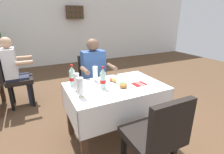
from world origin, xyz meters
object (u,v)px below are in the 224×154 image
Objects in this scene: main_dining_table at (115,98)px; chair_near_camera_side at (156,136)px; background_patron at (15,69)px; chair_far_diner_seat at (94,81)px; cola_bottle_secondary at (103,79)px; beer_glass_right at (77,82)px; beer_glass_left at (95,74)px; cola_bottle_primary at (72,77)px; beer_glass_middle at (80,87)px; plate_far_diner at (112,81)px; napkin_cutlery_set at (139,84)px; seated_diner_far at (95,74)px; plate_near_camera at (124,87)px; background_chair_right at (13,77)px; wall_bottle_rack at (75,12)px.

chair_near_camera_side reaches higher than main_dining_table.
chair_far_diner_seat is at bearing -34.08° from background_patron.
cola_bottle_secondary reaches higher than main_dining_table.
chair_near_camera_side is 0.85m from cola_bottle_secondary.
main_dining_table is 0.56m from beer_glass_right.
beer_glass_right is at bearing 175.54° from main_dining_table.
cola_bottle_primary reaches higher than beer_glass_left.
chair_far_diner_seat is 1.57m from chair_near_camera_side.
main_dining_table is 0.57m from beer_glass_middle.
beer_glass_right is (-0.49, -0.08, 0.09)m from plate_far_diner.
plate_far_diner is 1.15× the size of napkin_cutlery_set.
beer_glass_middle is at bearing -120.00° from seated_diner_far.
chair_near_camera_side is 3.63× the size of cola_bottle_primary.
chair_far_diner_seat is 1.06m from beer_glass_middle.
beer_glass_middle is at bearing 179.67° from plate_near_camera.
napkin_cutlery_set reaches higher than main_dining_table.
background_chair_right is 0.16m from background_patron.
plate_near_camera is 0.23m from napkin_cutlery_set.
seated_diner_far is at bearing -36.90° from background_chair_right.
beer_glass_middle is at bearing -117.93° from chair_far_diner_seat.
plate_near_camera is 1.26× the size of beer_glass_left.
napkin_cutlery_set is at bearing 67.40° from chair_near_camera_side.
cola_bottle_secondary is at bearing -9.32° from beer_glass_right.
background_patron is (-1.01, 1.33, -0.15)m from beer_glass_left.
cola_bottle_primary is at bearing -105.62° from wall_bottle_rack.
beer_glass_right is (-0.47, -0.75, 0.32)m from chair_far_diner_seat.
napkin_cutlery_set is (0.29, 0.69, 0.21)m from chair_near_camera_side.
beer_glass_right is at bearing -144.45° from beer_glass_left.
beer_glass_middle is (-0.49, -0.24, 0.09)m from plate_far_diner.
beer_glass_right reaches higher than beer_glass_left.
main_dining_table is 5.89× the size of beer_glass_left.
background_chair_right is at bearing 123.52° from cola_bottle_secondary.
beer_glass_left is 0.37m from beer_glass_right.
wall_bottle_rack is at bearing 54.68° from background_chair_right.
plate_far_diner is 0.23× the size of background_chair_right.
napkin_cutlery_set is 2.23m from background_patron.
background_patron reaches higher than beer_glass_left.
wall_bottle_rack is at bearing 75.11° from beer_glass_right.
wall_bottle_rack is at bearing 81.40° from main_dining_table.
beer_glass_left is at bearing 121.17° from plate_near_camera.
napkin_cutlery_set is (0.46, -0.08, -0.11)m from cola_bottle_secondary.
wall_bottle_rack is (1.11, 4.34, 0.86)m from beer_glass_middle.
plate_far_diner is 0.25m from cola_bottle_secondary.
background_patron is at bearing 126.04° from plate_near_camera.
background_chair_right is (-0.76, 1.55, -0.32)m from beer_glass_right.
background_patron is (-1.20, 1.46, -0.06)m from plate_far_diner.
cola_bottle_primary is at bearing -136.01° from seated_diner_far.
cola_bottle_secondary is (-0.19, -0.13, 0.10)m from plate_far_diner.
beer_glass_middle is 4.56m from wall_bottle_rack.
beer_glass_middle is at bearing -154.32° from plate_far_diner.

